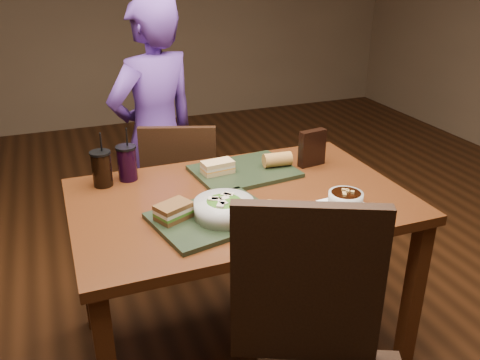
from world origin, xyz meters
name	(u,v)px	position (x,y,z in m)	size (l,w,h in m)	color
ground	(240,344)	(0.00, 0.00, 0.00)	(6.00, 6.00, 0.00)	#381C0B
dining_table	(240,216)	(0.00, 0.00, 0.66)	(1.30, 0.85, 0.75)	#502610
chair_far	(176,192)	(-0.10, 0.68, 0.48)	(0.48, 0.49, 0.87)	black
diner	(156,137)	(-0.15, 0.86, 0.73)	(0.53, 0.35, 1.46)	#59328B
tray_near	(214,218)	(-0.16, -0.15, 0.76)	(0.42, 0.32, 0.02)	black
tray_far	(244,171)	(0.10, 0.21, 0.76)	(0.42, 0.32, 0.02)	black
salad_bowl	(224,208)	(-0.13, -0.17, 0.80)	(0.21, 0.21, 0.07)	silver
soup_bowl	(346,199)	(0.34, -0.22, 0.78)	(0.17, 0.17, 0.06)	white
sandwich_near	(174,211)	(-0.30, -0.12, 0.80)	(0.15, 0.13, 0.06)	#593819
sandwich_far	(218,167)	(-0.02, 0.21, 0.79)	(0.14, 0.09, 0.05)	tan
baguette_near	(263,212)	(0.00, -0.24, 0.80)	(0.06, 0.06, 0.11)	#AD7533
baguette_far	(277,160)	(0.25, 0.19, 0.80)	(0.06, 0.06, 0.12)	#AD7533
cup_cola	(102,168)	(-0.49, 0.30, 0.83)	(0.08, 0.08, 0.23)	black
cup_berry	(127,163)	(-0.38, 0.32, 0.83)	(0.08, 0.08, 0.23)	black
chip_bag	(312,148)	(0.42, 0.19, 0.83)	(0.13, 0.04, 0.16)	black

